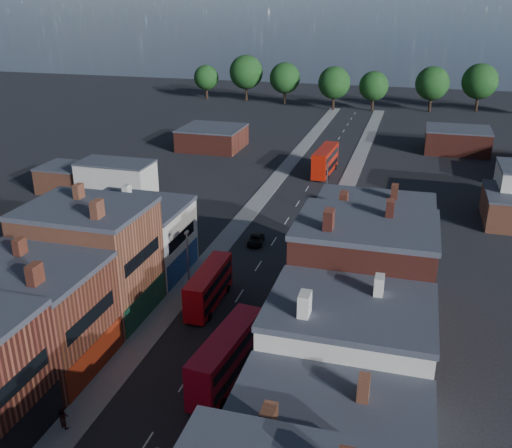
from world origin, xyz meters
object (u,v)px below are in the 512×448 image
Objects in this scene: car_3 at (322,200)px; bus_1 at (227,356)px; bus_0 at (209,286)px; ped_3 at (227,415)px; ped_1 at (63,417)px; car_2 at (256,240)px; bus_2 at (325,160)px.

bus_1 is at bearing -90.79° from car_3.
bus_0 is at bearing -100.47° from car_3.
ped_3 is at bearing -88.83° from car_3.
bus_0 is at bearing -86.45° from ped_1.
bus_0 is 0.89× the size of bus_1.
bus_1 is 48.39m from car_3.
ped_3 is (1.80, -5.32, -1.50)m from bus_1.
bus_0 reaches higher than car_2.
bus_1 is 64.60m from bus_2.
ped_3 is (3.80, -69.89, -1.70)m from bus_2.
bus_0 reaches higher than ped_3.
car_2 is at bearing -82.06° from ped_1.
ped_1 is at bearing -93.27° from bus_2.
bus_1 reaches higher than ped_1.
bus_2 is at bearing -2.62° from ped_3.
bus_2 is at bearing 76.43° from car_2.
car_3 is at bearing 96.37° from bus_1.
car_2 reaches higher than car_3.
car_2 is at bearing -107.95° from car_3.
bus_2 is at bearing 84.97° from bus_0.
bus_0 is at bearing 18.59° from ped_3.
bus_0 is 0.83× the size of bus_2.
bus_2 is 70.02m from ped_3.
ped_1 reaches higher than car_3.
bus_1 reaches higher than ped_3.
bus_2 is (-2.00, 64.57, 0.20)m from bus_1.
bus_0 is 19.23m from ped_3.
car_3 is 2.00× the size of ped_1.
bus_2 is 35.44m from car_2.
car_2 is 2.38× the size of ped_3.
ped_1 is (-4.68, -38.50, 0.49)m from car_2.
bus_1 is at bearing -86.64° from car_2.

